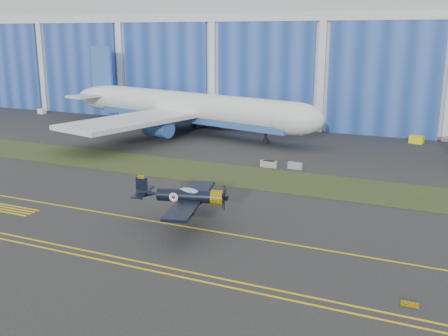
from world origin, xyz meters
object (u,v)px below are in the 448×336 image
at_px(jetliner, 189,75).
at_px(tug, 416,140).
at_px(warbird, 185,196).
at_px(shipping_container, 293,126).

relative_size(jetliner, tug, 32.11).
distance_m(warbird, shipping_container, 50.54).
bearing_deg(shipping_container, tug, 18.72).
distance_m(jetliner, shipping_container, 21.10).
bearing_deg(tug, shipping_container, -168.82).
height_order(warbird, jetliner, jetliner).
xyz_separation_m(warbird, jetliner, (-22.21, 42.78, 7.63)).
height_order(warbird, tug, warbird).
bearing_deg(jetliner, warbird, -49.06).
relative_size(warbird, shipping_container, 2.50).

